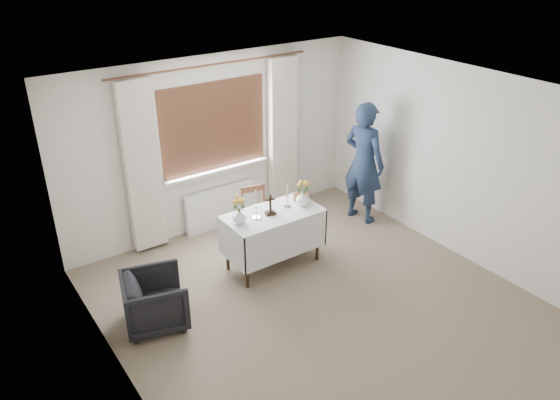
# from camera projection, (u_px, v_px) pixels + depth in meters

# --- Properties ---
(ground) EXTENTS (5.00, 5.00, 0.00)m
(ground) POSITION_uv_depth(u_px,v_px,m) (324.00, 309.00, 6.32)
(ground) COLOR gray
(ground) RESTS_ON ground
(altar_table) EXTENTS (1.24, 0.64, 0.76)m
(altar_table) POSITION_uv_depth(u_px,v_px,m) (273.00, 239.00, 6.99)
(altar_table) COLOR white
(altar_table) RESTS_ON ground
(wooden_chair) EXTENTS (0.45, 0.45, 0.81)m
(wooden_chair) POSITION_uv_depth(u_px,v_px,m) (257.00, 216.00, 7.48)
(wooden_chair) COLOR brown
(wooden_chair) RESTS_ON ground
(armchair) EXTENTS (0.82, 0.81, 0.61)m
(armchair) POSITION_uv_depth(u_px,v_px,m) (155.00, 301.00, 5.96)
(armchair) COLOR black
(armchair) RESTS_ON ground
(person) EXTENTS (0.56, 0.74, 1.81)m
(person) POSITION_uv_depth(u_px,v_px,m) (364.00, 163.00, 7.91)
(person) COLOR navy
(person) RESTS_ON ground
(radiator) EXTENTS (1.10, 0.10, 0.60)m
(radiator) POSITION_uv_depth(u_px,v_px,m) (220.00, 207.00, 7.96)
(radiator) COLOR white
(radiator) RESTS_ON ground
(wooden_cross) EXTENTS (0.15, 0.12, 0.28)m
(wooden_cross) POSITION_uv_depth(u_px,v_px,m) (270.00, 204.00, 6.72)
(wooden_cross) COLOR black
(wooden_cross) RESTS_ON altar_table
(candlestick_left) EXTENTS (0.14, 0.14, 0.37)m
(candlestick_left) POSITION_uv_depth(u_px,v_px,m) (256.00, 204.00, 6.62)
(candlestick_left) COLOR silver
(candlestick_left) RESTS_ON altar_table
(candlestick_right) EXTENTS (0.10, 0.10, 0.31)m
(candlestick_right) POSITION_uv_depth(u_px,v_px,m) (287.00, 196.00, 6.90)
(candlestick_right) COLOR silver
(candlestick_right) RESTS_ON altar_table
(flower_vase_left) EXTENTS (0.17, 0.17, 0.18)m
(flower_vase_left) POSITION_uv_depth(u_px,v_px,m) (239.00, 216.00, 6.55)
(flower_vase_left) COLOR white
(flower_vase_left) RESTS_ON altar_table
(flower_vase_right) EXTENTS (0.20, 0.20, 0.19)m
(flower_vase_right) POSITION_uv_depth(u_px,v_px,m) (303.00, 199.00, 6.97)
(flower_vase_right) COLOR white
(flower_vase_right) RESTS_ON altar_table
(wicker_basket) EXTENTS (0.27, 0.27, 0.08)m
(wicker_basket) POSITION_uv_depth(u_px,v_px,m) (301.00, 197.00, 7.12)
(wicker_basket) COLOR brown
(wicker_basket) RESTS_ON altar_table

